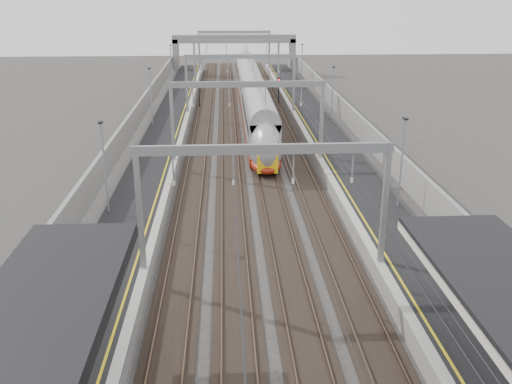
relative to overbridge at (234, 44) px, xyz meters
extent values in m
cube|color=black|center=(-8.00, -55.00, -4.81)|extent=(4.00, 120.00, 1.00)
cube|color=black|center=(8.00, -55.00, -4.81)|extent=(4.00, 120.00, 1.00)
cube|color=black|center=(-4.50, -55.00, -5.27)|extent=(2.40, 140.00, 0.08)
cube|color=brown|center=(-5.22, -55.00, -5.18)|extent=(0.07, 140.00, 0.14)
cube|color=brown|center=(-3.78, -55.00, -5.18)|extent=(0.07, 140.00, 0.14)
cube|color=black|center=(-1.50, -55.00, -5.27)|extent=(2.40, 140.00, 0.08)
cube|color=brown|center=(-2.22, -55.00, -5.18)|extent=(0.07, 140.00, 0.14)
cube|color=brown|center=(-0.78, -55.00, -5.18)|extent=(0.07, 140.00, 0.14)
cube|color=black|center=(1.50, -55.00, -5.27)|extent=(2.40, 140.00, 0.08)
cube|color=brown|center=(0.78, -55.00, -5.18)|extent=(0.07, 140.00, 0.14)
cube|color=brown|center=(2.22, -55.00, -5.18)|extent=(0.07, 140.00, 0.14)
cube|color=black|center=(4.50, -55.00, -5.27)|extent=(2.40, 140.00, 0.08)
cube|color=brown|center=(3.78, -55.00, -5.18)|extent=(0.07, 140.00, 0.14)
cube|color=brown|center=(5.22, -55.00, -5.18)|extent=(0.07, 140.00, 0.14)
cube|color=gray|center=(-6.30, -78.00, -1.01)|extent=(0.28, 0.28, 6.60)
cube|color=gray|center=(6.30, -78.00, -1.01)|extent=(0.28, 0.28, 6.60)
cube|color=gray|center=(0.00, -78.00, 2.04)|extent=(13.00, 0.25, 0.50)
cube|color=gray|center=(-6.30, -58.00, -1.01)|extent=(0.28, 0.28, 6.60)
cube|color=gray|center=(6.30, -58.00, -1.01)|extent=(0.28, 0.28, 6.60)
cube|color=gray|center=(0.00, -58.00, 2.04)|extent=(13.00, 0.25, 0.50)
cube|color=gray|center=(-6.30, -38.00, -1.01)|extent=(0.28, 0.28, 6.60)
cube|color=gray|center=(6.30, -38.00, -1.01)|extent=(0.28, 0.28, 6.60)
cube|color=gray|center=(0.00, -38.00, 2.04)|extent=(13.00, 0.25, 0.50)
cube|color=gray|center=(-6.30, -18.00, -1.01)|extent=(0.28, 0.28, 6.60)
cube|color=gray|center=(6.30, -18.00, -1.01)|extent=(0.28, 0.28, 6.60)
cube|color=gray|center=(0.00, -18.00, 2.04)|extent=(13.00, 0.25, 0.50)
cube|color=gray|center=(-6.30, 0.00, -1.01)|extent=(0.28, 0.28, 6.60)
cube|color=gray|center=(6.30, 0.00, -1.01)|extent=(0.28, 0.28, 6.60)
cube|color=gray|center=(0.00, 0.00, 2.04)|extent=(13.00, 0.25, 0.50)
cylinder|color=#262628|center=(-4.50, -50.00, 0.19)|extent=(0.03, 140.00, 0.03)
cylinder|color=#262628|center=(-1.50, -50.00, 0.19)|extent=(0.03, 140.00, 0.03)
cylinder|color=#262628|center=(1.50, -50.00, 0.19)|extent=(0.03, 140.00, 0.03)
cylinder|color=#262628|center=(4.50, -50.00, 0.19)|extent=(0.03, 140.00, 0.03)
cylinder|color=black|center=(-9.70, -86.00, -2.31)|extent=(0.20, 0.20, 4.00)
cube|color=gray|center=(0.00, 0.00, 0.89)|extent=(22.00, 2.20, 1.40)
cube|color=gray|center=(-10.50, 0.00, -2.21)|extent=(1.00, 2.20, 6.20)
cube|color=gray|center=(10.50, 0.00, -2.21)|extent=(1.00, 2.20, 6.20)
cube|color=gray|center=(-11.20, -55.00, -3.71)|extent=(0.30, 120.00, 3.20)
cube|color=gray|center=(11.20, -55.00, -3.71)|extent=(0.30, 120.00, 3.20)
cube|color=maroon|center=(1.50, -47.03, -4.71)|extent=(2.71, 23.06, 0.80)
cube|color=#A5A5AB|center=(1.50, -47.03, -2.80)|extent=(2.71, 23.06, 3.01)
cube|color=black|center=(1.50, -55.10, -5.03)|extent=(2.01, 2.41, 0.50)
cube|color=maroon|center=(1.50, -23.56, -4.71)|extent=(2.71, 23.06, 0.80)
cube|color=#A5A5AB|center=(1.50, -23.56, -2.80)|extent=(2.71, 23.06, 3.01)
cube|color=black|center=(1.50, -31.64, -5.03)|extent=(2.01, 2.41, 0.50)
ellipsoid|color=#A5A5AB|center=(1.50, -58.76, -3.10)|extent=(2.71, 5.21, 4.21)
cube|color=yellow|center=(1.50, -60.92, -4.01)|extent=(1.70, 0.12, 1.50)
cube|color=black|center=(1.50, -60.47, -2.50)|extent=(1.60, 0.58, 0.94)
cylinder|color=black|center=(-5.20, -30.89, -3.81)|extent=(0.12, 0.12, 3.00)
cube|color=black|center=(-5.20, -30.89, -2.21)|extent=(0.32, 0.22, 0.75)
sphere|color=#0CE526|center=(-5.20, -31.02, -2.06)|extent=(0.16, 0.16, 0.16)
cylinder|color=black|center=(3.20, -37.37, -3.81)|extent=(0.12, 0.12, 3.00)
cube|color=black|center=(3.20, -37.37, -2.21)|extent=(0.32, 0.22, 0.75)
sphere|color=red|center=(3.20, -37.50, -2.06)|extent=(0.16, 0.16, 0.16)
cylinder|color=black|center=(5.40, -28.70, -3.81)|extent=(0.12, 0.12, 3.00)
cube|color=black|center=(5.40, -28.70, -2.21)|extent=(0.32, 0.22, 0.75)
sphere|color=red|center=(5.40, -28.83, -2.06)|extent=(0.16, 0.16, 0.16)
camera|label=1|loc=(-1.87, -105.13, 9.58)|focal=40.00mm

